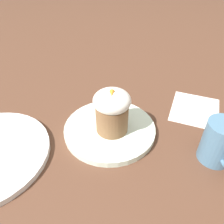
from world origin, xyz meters
TOP-DOWN VIEW (x-y plane):
  - ground_plane at (0.00, 0.00)m, footprint 4.00×4.00m
  - dessert_plate at (0.00, 0.00)m, footprint 0.22×0.22m
  - carrot_cake at (0.01, 0.01)m, footprint 0.08×0.08m
  - spoon at (0.00, 0.00)m, footprint 0.14×0.05m
  - coffee_cup at (0.08, 0.23)m, footprint 0.10×0.07m
  - paper_napkin at (-0.10, 0.23)m, footprint 0.18×0.17m

SIDE VIEW (x-z plane):
  - ground_plane at x=0.00m, z-range 0.00..0.00m
  - paper_napkin at x=-0.10m, z-range 0.00..0.00m
  - dessert_plate at x=0.00m, z-range 0.00..0.02m
  - spoon at x=0.00m, z-range 0.01..0.02m
  - coffee_cup at x=0.08m, z-range 0.00..0.10m
  - carrot_cake at x=0.01m, z-range 0.02..0.13m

